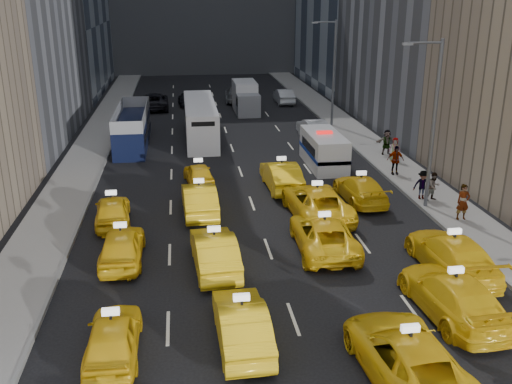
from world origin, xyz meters
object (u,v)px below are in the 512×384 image
at_px(nypd_van, 324,150).
at_px(pedestrian_0, 463,202).
at_px(double_decker, 132,127).
at_px(box_truck, 246,97).
at_px(city_bus, 200,120).

xyz_separation_m(nypd_van, pedestrian_0, (4.60, -10.65, -0.00)).
distance_m(nypd_van, pedestrian_0, 11.61).
distance_m(double_decker, box_truck, 15.28).
bearing_deg(pedestrian_0, double_decker, 135.82).
height_order(double_decker, box_truck, box_truck).
bearing_deg(city_bus, box_truck, 71.83).
bearing_deg(box_truck, double_decker, -123.95).
bearing_deg(double_decker, city_bus, 9.58).
height_order(nypd_van, box_truck, box_truck).
relative_size(city_bus, pedestrian_0, 6.14).
xyz_separation_m(city_bus, pedestrian_0, (12.52, -19.53, -0.36)).
relative_size(nypd_van, pedestrian_0, 3.07).
relative_size(double_decker, city_bus, 0.87).
distance_m(nypd_van, city_bus, 11.90).
relative_size(box_truck, pedestrian_0, 3.47).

